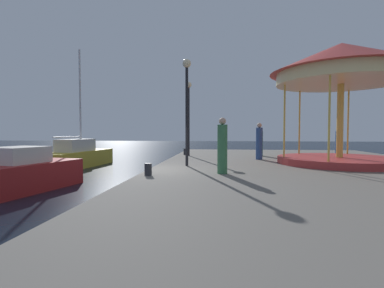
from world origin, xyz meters
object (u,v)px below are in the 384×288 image
object	(u,v)px
bollard_north	(185,152)
person_near_carousel	(259,142)
carousel	(341,75)
person_far_corner	(338,142)
person_mid_promenade	(222,147)
motorboat_red	(24,173)
bollard_center	(148,169)
person_by_the_water	(260,142)
lamp_post_mid_promenade	(189,105)
sailboat_yellow	(78,156)
lamp_post_near_edge	(187,94)

from	to	relation	value
bollard_north	person_near_carousel	bearing A→B (deg)	-32.42
carousel	person_far_corner	distance (m)	7.42
carousel	person_mid_promenade	bearing A→B (deg)	-145.78
motorboat_red	bollard_center	world-z (taller)	motorboat_red
bollard_center	person_by_the_water	world-z (taller)	person_by_the_water
lamp_post_mid_promenade	person_mid_promenade	size ratio (longest dim) A/B	2.30
person_far_corner	lamp_post_mid_promenade	bearing A→B (deg)	-165.16
lamp_post_mid_promenade	person_far_corner	size ratio (longest dim) A/B	2.58
sailboat_yellow	bollard_center	xyz separation A→B (m)	(6.64, -8.19, 0.30)
person_near_carousel	bollard_north	bearing A→B (deg)	147.58
sailboat_yellow	carousel	distance (m)	15.38
motorboat_red	bollard_north	size ratio (longest dim) A/B	10.94
carousel	person_near_carousel	size ratio (longest dim) A/B	3.24
sailboat_yellow	person_near_carousel	xyz separation A→B (m)	(11.00, -2.16, 0.99)
bollard_center	person_far_corner	xyz separation A→B (m)	(10.00, 10.52, 0.60)
sailboat_yellow	person_far_corner	bearing A→B (deg)	7.98
bollard_center	person_near_carousel	bearing A→B (deg)	54.19
carousel	bollard_north	xyz separation A→B (m)	(-7.49, 4.46, -3.76)
lamp_post_mid_promenade	lamp_post_near_edge	bearing A→B (deg)	-84.42
sailboat_yellow	bollard_center	bearing A→B (deg)	-50.95
motorboat_red	bollard_center	distance (m)	5.25
lamp_post_mid_promenade	bollard_center	xyz separation A→B (m)	(-0.44, -7.99, -2.81)
lamp_post_mid_promenade	person_near_carousel	size ratio (longest dim) A/B	2.34
carousel	person_far_corner	world-z (taller)	carousel
carousel	lamp_post_near_edge	xyz separation A→B (m)	(-6.70, -1.41, -0.93)
lamp_post_near_edge	person_by_the_water	distance (m)	7.17
sailboat_yellow	lamp_post_near_edge	size ratio (longest dim) A/B	1.68
person_by_the_water	person_far_corner	world-z (taller)	person_by_the_water
lamp_post_mid_promenade	person_mid_promenade	distance (m)	7.86
motorboat_red	person_mid_promenade	xyz separation A→B (m)	(7.56, -0.38, 1.04)
motorboat_red	person_by_the_water	world-z (taller)	person_by_the_water
carousel	bollard_north	distance (m)	9.50
person_by_the_water	person_far_corner	size ratio (longest dim) A/B	1.00
person_mid_promenade	person_far_corner	bearing A→B (deg)	52.41
sailboat_yellow	person_near_carousel	world-z (taller)	sailboat_yellow
lamp_post_near_edge	carousel	bearing A→B (deg)	11.85
person_by_the_water	person_mid_promenade	distance (m)	8.15
person_near_carousel	lamp_post_mid_promenade	bearing A→B (deg)	153.44
person_mid_promenade	lamp_post_mid_promenade	bearing A→B (deg)	105.20
sailboat_yellow	person_mid_promenade	bearing A→B (deg)	-39.62
carousel	lamp_post_mid_promenade	world-z (taller)	carousel
bollard_center	bollard_north	size ratio (longest dim) A/B	1.00
motorboat_red	lamp_post_mid_promenade	world-z (taller)	lamp_post_mid_promenade
motorboat_red	person_far_corner	world-z (taller)	person_far_corner
carousel	person_by_the_water	size ratio (longest dim) A/B	3.58
person_far_corner	person_mid_promenade	world-z (taller)	person_mid_promenade
bollard_north	person_mid_promenade	size ratio (longest dim) A/B	0.21
sailboat_yellow	person_by_the_water	distance (m)	11.40
motorboat_red	person_mid_promenade	bearing A→B (deg)	-2.87
lamp_post_near_edge	lamp_post_mid_promenade	xyz separation A→B (m)	(-0.50, 5.16, -0.02)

